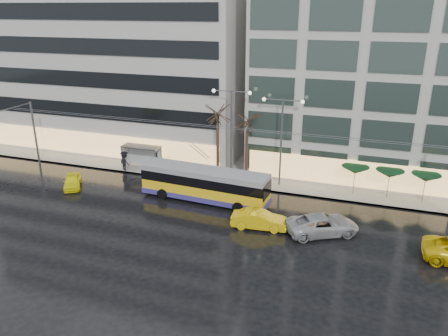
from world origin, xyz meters
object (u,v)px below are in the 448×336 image
at_px(trolleybus, 205,185).
at_px(bus_shelter, 139,151).
at_px(street_lamp_near, 231,123).
at_px(taxi_a, 72,181).

height_order(trolleybus, bus_shelter, trolleybus).
height_order(bus_shelter, street_lamp_near, street_lamp_near).
relative_size(street_lamp_near, taxi_a, 2.38).
height_order(bus_shelter, taxi_a, bus_shelter).
bearing_deg(street_lamp_near, trolleybus, -96.96).
xyz_separation_m(bus_shelter, taxi_a, (-3.65, -6.79, -1.31)).
height_order(trolleybus, taxi_a, trolleybus).
bearing_deg(taxi_a, bus_shelter, 28.34).
bearing_deg(bus_shelter, taxi_a, -118.26).
bearing_deg(trolleybus, taxi_a, -174.34).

